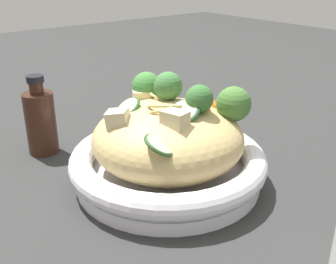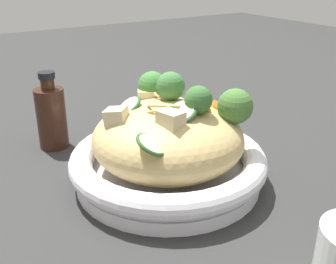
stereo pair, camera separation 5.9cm
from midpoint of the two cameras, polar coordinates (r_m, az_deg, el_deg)
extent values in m
plane|color=#2B2B2B|center=(0.62, -2.71, -6.91)|extent=(3.00, 3.00, 0.00)
cylinder|color=white|center=(0.62, -2.73, -6.13)|extent=(0.28, 0.28, 0.02)
torus|color=white|center=(0.61, -2.78, -3.88)|extent=(0.29, 0.29, 0.04)
ellipsoid|color=tan|center=(0.59, -2.84, -0.97)|extent=(0.22, 0.22, 0.10)
torus|color=tan|center=(0.62, -2.79, 4.74)|extent=(0.06, 0.06, 0.02)
torus|color=tan|center=(0.57, -3.10, 2.55)|extent=(0.08, 0.08, 0.03)
torus|color=tan|center=(0.57, -3.12, 3.58)|extent=(0.08, 0.08, 0.02)
cone|color=#A0BE75|center=(0.61, -2.76, 4.41)|extent=(0.02, 0.02, 0.01)
sphere|color=#41773D|center=(0.60, -2.80, 6.43)|extent=(0.04, 0.04, 0.04)
cone|color=#9FB572|center=(0.56, 1.39, 2.70)|extent=(0.02, 0.02, 0.01)
sphere|color=#386B33|center=(0.56, 1.41, 4.64)|extent=(0.04, 0.04, 0.04)
cone|color=#A3B775|center=(0.66, -5.54, 4.30)|extent=(0.03, 0.03, 0.02)
sphere|color=#407F3A|center=(0.65, -5.62, 6.30)|extent=(0.07, 0.07, 0.05)
cone|color=#9CBA73|center=(0.59, 6.29, 1.64)|extent=(0.02, 0.02, 0.01)
sphere|color=#467434|center=(0.59, 6.39, 3.88)|extent=(0.05, 0.05, 0.05)
cylinder|color=orange|center=(0.64, -5.49, 4.71)|extent=(0.03, 0.03, 0.02)
cylinder|color=orange|center=(0.58, 1.98, 3.55)|extent=(0.02, 0.03, 0.02)
cylinder|color=orange|center=(0.61, 3.90, 3.66)|extent=(0.03, 0.03, 0.02)
cylinder|color=beige|center=(0.55, -0.49, 2.84)|extent=(0.04, 0.04, 0.03)
torus|color=#2C512C|center=(0.55, -0.49, 2.84)|extent=(0.05, 0.05, 0.03)
cylinder|color=beige|center=(0.50, -4.64, -1.93)|extent=(0.05, 0.05, 0.02)
torus|color=#2E5126|center=(0.50, -4.64, -1.93)|extent=(0.06, 0.06, 0.03)
cylinder|color=beige|center=(0.59, -8.52, 3.37)|extent=(0.04, 0.04, 0.02)
torus|color=#295826|center=(0.59, -8.52, 3.37)|extent=(0.04, 0.05, 0.03)
cube|color=beige|center=(0.56, -10.10, 1.80)|extent=(0.04, 0.04, 0.03)
cube|color=beige|center=(0.64, -6.33, 4.81)|extent=(0.04, 0.04, 0.02)
cube|color=beige|center=(0.53, -2.21, 1.72)|extent=(0.03, 0.04, 0.02)
cylinder|color=#381E14|center=(0.73, -19.66, 1.12)|extent=(0.05, 0.05, 0.11)
cylinder|color=#381E14|center=(0.71, -20.34, 5.83)|extent=(0.02, 0.02, 0.02)
cylinder|color=black|center=(0.71, -20.51, 6.98)|extent=(0.03, 0.03, 0.01)
camera|label=1|loc=(0.03, -92.86, -1.23)|focal=43.35mm
camera|label=2|loc=(0.03, 87.14, 1.23)|focal=43.35mm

